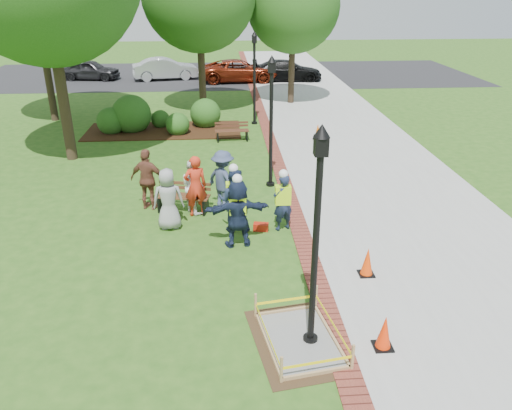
{
  "coord_description": "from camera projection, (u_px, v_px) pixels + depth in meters",
  "views": [
    {
      "loc": [
        -0.32,
        -10.56,
        6.3
      ],
      "look_at": [
        0.5,
        1.2,
        1.0
      ],
      "focal_mm": 35.0,
      "sensor_mm": 36.0,
      "label": 1
    }
  ],
  "objects": [
    {
      "name": "parked_car_a",
      "position": [
        91.0,
        80.0,
        34.87
      ],
      "size": [
        2.64,
        4.81,
        1.49
      ],
      "primitive_type": "imported",
      "rotation": [
        0.0,
        0.0,
        1.42
      ],
      "color": "#242326",
      "rests_on": "ground"
    },
    {
      "name": "mulch_bed",
      "position": [
        164.0,
        131.0,
        22.93
      ],
      "size": [
        7.0,
        3.0,
        0.05
      ],
      "primitive_type": "cube",
      "color": "#381E0F",
      "rests_on": "ground"
    },
    {
      "name": "parked_car_d",
      "position": [
        287.0,
        81.0,
        34.54
      ],
      "size": [
        2.22,
        4.71,
        1.51
      ],
      "primitive_type": "imported",
      "rotation": [
        0.0,
        0.0,
        1.52
      ],
      "color": "black",
      "rests_on": "ground"
    },
    {
      "name": "shrub_a",
      "position": [
        112.0,
        133.0,
        22.65
      ],
      "size": [
        1.27,
        1.27,
        1.27
      ],
      "primitive_type": "sphere",
      "color": "#204E16",
      "rests_on": "ground"
    },
    {
      "name": "hivis_worker_c",
      "position": [
        234.0,
        198.0,
        13.43
      ],
      "size": [
        0.65,
        0.5,
        1.94
      ],
      "color": "#17183D",
      "rests_on": "ground"
    },
    {
      "name": "bench_far",
      "position": [
        232.0,
        135.0,
        21.45
      ],
      "size": [
        1.47,
        0.58,
        0.78
      ],
      "color": "#4D281A",
      "rests_on": "ground"
    },
    {
      "name": "parked_car_c",
      "position": [
        240.0,
        82.0,
        34.22
      ],
      "size": [
        2.39,
        5.0,
        1.6
      ],
      "primitive_type": "imported",
      "rotation": [
        0.0,
        0.0,
        1.62
      ],
      "color": "maroon",
      "rests_on": "ground"
    },
    {
      "name": "tree_right",
      "position": [
        293.0,
        6.0,
        26.18
      ],
      "size": [
        4.9,
        4.9,
        7.58
      ],
      "color": "#3D2D1E",
      "rests_on": "ground"
    },
    {
      "name": "cone_far",
      "position": [
        318.0,
        132.0,
        21.46
      ],
      "size": [
        0.37,
        0.37,
        0.72
      ],
      "color": "black",
      "rests_on": "ground"
    },
    {
      "name": "shrub_d",
      "position": [
        206.0,
        126.0,
        23.68
      ],
      "size": [
        1.43,
        1.43,
        1.43
      ],
      "primitive_type": "sphere",
      "color": "#204E16",
      "rests_on": "ground"
    },
    {
      "name": "casual_person_a",
      "position": [
        168.0,
        199.0,
        13.59
      ],
      "size": [
        0.58,
        0.39,
        1.73
      ],
      "color": "gray",
      "rests_on": "ground"
    },
    {
      "name": "toolbox",
      "position": [
        261.0,
        227.0,
        13.77
      ],
      "size": [
        0.44,
        0.3,
        0.2
      ],
      "primitive_type": "cube",
      "rotation": [
        0.0,
        0.0,
        -0.19
      ],
      "color": "#AC1D0D",
      "rests_on": "ground"
    },
    {
      "name": "parking_lot",
      "position": [
        225.0,
        75.0,
        36.77
      ],
      "size": [
        36.0,
        12.0,
        0.01
      ],
      "primitive_type": "cube",
      "color": "black",
      "rests_on": "ground"
    },
    {
      "name": "casual_person_b",
      "position": [
        196.0,
        186.0,
        14.35
      ],
      "size": [
        0.66,
        0.5,
        1.82
      ],
      "color": "red",
      "rests_on": "ground"
    },
    {
      "name": "cone_back",
      "position": [
        367.0,
        262.0,
        11.56
      ],
      "size": [
        0.36,
        0.36,
        0.71
      ],
      "color": "black",
      "rests_on": "ground"
    },
    {
      "name": "cone_front",
      "position": [
        384.0,
        333.0,
        9.24
      ],
      "size": [
        0.36,
        0.36,
        0.72
      ],
      "color": "black",
      "rests_on": "ground"
    },
    {
      "name": "hivis_worker_b",
      "position": [
        283.0,
        200.0,
        13.51
      ],
      "size": [
        0.61,
        0.51,
        1.76
      ],
      "color": "#1D274B",
      "rests_on": "ground"
    },
    {
      "name": "casual_person_d",
      "position": [
        148.0,
        180.0,
        14.76
      ],
      "size": [
        0.68,
        0.55,
        1.86
      ],
      "color": "brown",
      "rests_on": "ground"
    },
    {
      "name": "lamp_far",
      "position": [
        254.0,
        71.0,
        23.1
      ],
      "size": [
        0.28,
        0.28,
        4.26
      ],
      "color": "black",
      "rests_on": "ground"
    },
    {
      "name": "wet_concrete_pad",
      "position": [
        300.0,
        331.0,
        9.46
      ],
      "size": [
        2.05,
        2.55,
        0.55
      ],
      "color": "#47331E",
      "rests_on": "ground"
    },
    {
      "name": "brick_edging",
      "position": [
        271.0,
        141.0,
        21.41
      ],
      "size": [
        0.5,
        60.0,
        0.03
      ],
      "primitive_type": "cube",
      "color": "maroon",
      "rests_on": "ground"
    },
    {
      "name": "ground",
      "position": [
        239.0,
        263.0,
        12.21
      ],
      "size": [
        100.0,
        100.0,
        0.0
      ],
      "primitive_type": "plane",
      "color": "#285116",
      "rests_on": "ground"
    },
    {
      "name": "casual_person_c",
      "position": [
        193.0,
        186.0,
        14.62
      ],
      "size": [
        0.57,
        0.61,
        1.62
      ],
      "color": "white",
      "rests_on": "ground"
    },
    {
      "name": "sidewalk",
      "position": [
        345.0,
        140.0,
        21.62
      ],
      "size": [
        6.0,
        60.0,
        0.02
      ],
      "primitive_type": "cube",
      "color": "#9E9E99",
      "rests_on": "ground"
    },
    {
      "name": "hivis_worker_a",
      "position": [
        238.0,
        211.0,
        12.65
      ],
      "size": [
        0.63,
        0.44,
        1.97
      ],
      "color": "#1C2349",
      "rests_on": "ground"
    },
    {
      "name": "parked_car_b",
      "position": [
        166.0,
        80.0,
        34.93
      ],
      "size": [
        2.99,
        5.22,
        1.6
      ],
      "primitive_type": "imported",
      "rotation": [
        0.0,
        0.0,
        1.75
      ],
      "color": "silver",
      "rests_on": "ground"
    },
    {
      "name": "lamp_near",
      "position": [
        317.0,
        225.0,
        8.54
      ],
      "size": [
        0.28,
        0.28,
        4.26
      ],
      "color": "black",
      "rests_on": "ground"
    },
    {
      "name": "bench_near",
      "position": [
        183.0,
        203.0,
        14.85
      ],
      "size": [
        1.66,
        0.87,
        0.85
      ],
      "color": "brown",
      "rests_on": "ground"
    },
    {
      "name": "shrub_b",
      "position": [
        133.0,
        131.0,
        22.99
      ],
      "size": [
        1.78,
        1.78,
        1.78
      ],
      "primitive_type": "sphere",
      "color": "#204E16",
      "rests_on": "ground"
    },
    {
      "name": "shrub_c",
      "position": [
        178.0,
        134.0,
        22.46
      ],
      "size": [
        1.06,
        1.06,
        1.06
      ],
      "primitive_type": "sphere",
      "color": "#204E16",
      "rests_on": "ground"
    },
    {
      "name": "casual_person_e",
      "position": [
        223.0,
        180.0,
        14.78
      ],
      "size": [
        0.68,
        0.67,
        1.82
      ],
      "color": "#36405F",
      "rests_on": "ground"
    },
    {
      "name": "lamp_mid",
      "position": [
        271.0,
        113.0,
        15.82
      ],
      "size": [
        0.28,
        0.28,
        4.26
      ],
      "color": "black",
      "rests_on": "ground"
    },
    {
      "name": "shrub_e",
      "position": [
        161.0,
        127.0,
        23.57
      ],
      "size": [
        0.87,
        0.87,
        0.87
      ],
      "primitive_type": "sphere",
      "color": "#204E16",
      "rests_on": "ground"
    }
  ]
}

